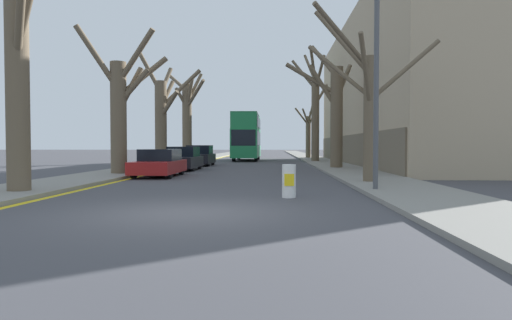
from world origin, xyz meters
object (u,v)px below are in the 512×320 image
(street_tree_left_2, at_px, (162,116))
(double_decker_bus, at_px, (247,135))
(street_tree_left_0, at_px, (18,72))
(street_tree_right_0, at_px, (366,102))
(street_tree_left_3, at_px, (187,117))
(parked_car_0, at_px, (159,163))
(lamp_post, at_px, (373,63))
(street_tree_left_1, at_px, (121,108))
(street_tree_right_2, at_px, (315,111))
(street_tree_right_3, at_px, (308,132))
(traffic_bollard, at_px, (289,181))
(parked_car_2, at_px, (199,156))
(street_tree_right_1, at_px, (334,110))
(parked_car_1, at_px, (183,159))

(street_tree_left_2, relative_size, double_decker_bus, 0.76)
(street_tree_left_0, xyz_separation_m, street_tree_right_0, (11.10, 4.00, -0.54))
(street_tree_left_3, bearing_deg, parked_car_0, -83.29)
(street_tree_right_0, xyz_separation_m, lamp_post, (-0.42, -3.07, 0.91))
(street_tree_left_1, relative_size, double_decker_bus, 0.70)
(street_tree_left_1, relative_size, street_tree_right_0, 1.06)
(street_tree_right_2, height_order, street_tree_right_3, street_tree_right_2)
(street_tree_left_0, relative_size, traffic_bollard, 8.46)
(street_tree_left_0, xyz_separation_m, parked_car_2, (2.16, 19.86, -2.95))
(street_tree_left_0, xyz_separation_m, street_tree_left_3, (0.01, 26.44, 0.36))
(double_decker_bus, bearing_deg, street_tree_left_3, -132.62)
(street_tree_right_1, height_order, parked_car_0, street_tree_right_1)
(lamp_post, bearing_deg, street_tree_right_2, 88.79)
(street_tree_left_2, distance_m, street_tree_right_0, 17.65)
(street_tree_left_0, bearing_deg, street_tree_right_2, 67.41)
(parked_car_1, bearing_deg, traffic_bollard, -67.61)
(street_tree_left_1, distance_m, street_tree_right_0, 11.91)
(parked_car_0, bearing_deg, street_tree_right_0, -24.96)
(lamp_post, bearing_deg, street_tree_right_3, 88.76)
(parked_car_1, bearing_deg, lamp_post, -56.56)
(street_tree_right_1, height_order, parked_car_2, street_tree_right_1)
(street_tree_left_0, distance_m, street_tree_right_3, 40.00)
(street_tree_left_1, height_order, street_tree_right_2, street_tree_right_2)
(street_tree_left_0, height_order, double_decker_bus, street_tree_left_0)
(street_tree_left_3, distance_m, double_decker_bus, 7.42)
(double_decker_bus, bearing_deg, street_tree_left_1, -101.71)
(street_tree_left_3, height_order, parked_car_1, street_tree_left_3)
(street_tree_right_0, distance_m, lamp_post, 3.23)
(street_tree_left_2, relative_size, street_tree_right_1, 0.98)
(street_tree_right_2, distance_m, parked_car_2, 12.15)
(street_tree_left_1, bearing_deg, street_tree_left_0, -90.90)
(parked_car_2, relative_size, lamp_post, 0.60)
(street_tree_right_1, bearing_deg, street_tree_right_0, -91.35)
(street_tree_right_0, height_order, traffic_bollard, street_tree_right_0)
(street_tree_right_0, bearing_deg, street_tree_left_1, 156.98)
(street_tree_right_0, relative_size, parked_car_0, 1.55)
(street_tree_right_3, relative_size, parked_car_2, 1.65)
(street_tree_right_0, relative_size, parked_car_2, 1.59)
(double_decker_bus, xyz_separation_m, parked_car_1, (-2.77, -17.97, -1.88))
(street_tree_left_2, xyz_separation_m, street_tree_left_3, (0.04, 8.75, 0.51))
(street_tree_right_1, height_order, street_tree_right_3, street_tree_right_1)
(street_tree_right_3, relative_size, traffic_bollard, 7.49)
(street_tree_left_3, distance_m, street_tree_right_1, 15.96)
(street_tree_left_1, distance_m, street_tree_left_2, 9.03)
(street_tree_left_0, height_order, street_tree_right_1, street_tree_right_1)
(double_decker_bus, xyz_separation_m, parked_car_0, (-2.77, -23.63, -1.93))
(street_tree_right_3, distance_m, lamp_post, 37.41)
(street_tree_left_1, xyz_separation_m, street_tree_right_2, (11.09, 18.32, 1.23))
(street_tree_right_0, distance_m, street_tree_right_1, 11.25)
(street_tree_right_1, xyz_separation_m, lamp_post, (-0.69, -14.31, 0.36))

